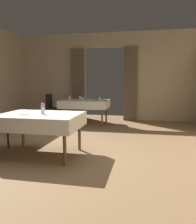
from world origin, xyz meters
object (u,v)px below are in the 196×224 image
chair_far_left (53,106)px  flower_vase_mid (43,108)px  glass_far_b (100,99)px  flower_vase_far (70,97)px  glass_far_d (80,98)px  glass_far_c (82,98)px  dining_table_mid (40,118)px  plate_mid_b (24,114)px  dining_table_far (85,103)px

chair_far_left → flower_vase_mid: 3.53m
flower_vase_mid → glass_far_b: bearing=83.0°
flower_vase_far → glass_far_d: 0.48m
flower_vase_mid → glass_far_c: (-0.17, 3.20, -0.06)m
flower_vase_mid → flower_vase_far: flower_vase_mid is taller
dining_table_mid → plate_mid_b: (-0.24, -0.13, 0.09)m
dining_table_far → glass_far_d: 0.38m
flower_vase_mid → glass_far_c: bearing=93.0°
dining_table_mid → flower_vase_mid: flower_vase_mid is taller
dining_table_mid → glass_far_c: glass_far_c is taller
dining_table_mid → chair_far_left: size_ratio=1.54×
flower_vase_far → glass_far_d: (0.20, 0.43, -0.04)m
flower_vase_mid → flower_vase_far: 3.05m
dining_table_far → glass_far_c: glass_far_c is taller
chair_far_left → flower_vase_far: (0.70, -0.28, 0.33)m
dining_table_far → chair_far_left: 1.15m
flower_vase_far → flower_vase_mid: bearing=-80.1°
glass_far_d → flower_vase_far: bearing=-114.5°
glass_far_c → glass_far_d: bearing=123.1°
chair_far_left → flower_vase_mid: size_ratio=4.62×
flower_vase_mid → glass_far_d: (-0.33, 3.44, -0.05)m
plate_mid_b → glass_far_d: size_ratio=1.68×
dining_table_far → glass_far_c: (-0.08, 0.02, 0.13)m
dining_table_far → chair_far_left: (-1.13, 0.11, -0.15)m
plate_mid_b → flower_vase_far: 3.12m
glass_far_c → flower_vase_mid: bearing=-87.0°
glass_far_c → flower_vase_far: bearing=-151.5°
glass_far_c → glass_far_d: glass_far_d is taller
glass_far_b → glass_far_d: (-0.72, 0.26, 0.01)m
glass_far_d → chair_far_left: bearing=-170.3°
dining_table_mid → glass_far_d: (-0.26, 3.41, 0.14)m
plate_mid_b → glass_far_b: bearing=77.9°
flower_vase_far → glass_far_b: size_ratio=1.78×
dining_table_mid → flower_vase_far: flower_vase_far is taller
flower_vase_mid → flower_vase_far: size_ratio=1.15×
dining_table_far → glass_far_b: bearing=-0.3°
dining_table_far → plate_mid_b: (-0.22, -3.29, 0.09)m
dining_table_far → chair_far_left: bearing=174.5°
plate_mid_b → glass_far_b: size_ratio=1.92×
flower_vase_far → glass_far_c: (0.36, 0.19, -0.05)m
plate_mid_b → glass_far_c: (0.14, 3.30, 0.04)m
plate_mid_b → flower_vase_far: flower_vase_far is taller
dining_table_far → dining_table_mid: bearing=-89.6°
dining_table_far → glass_far_c: bearing=166.8°
dining_table_mid → flower_vase_mid: bearing=-25.1°
chair_far_left → glass_far_c: 1.09m
flower_vase_far → dining_table_far: bearing=21.8°
dining_table_far → flower_vase_mid: flower_vase_mid is taller
dining_table_far → flower_vase_mid: bearing=-88.4°
dining_table_mid → chair_far_left: chair_far_left is taller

